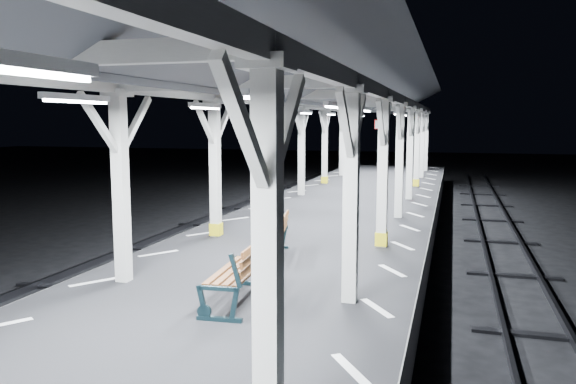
% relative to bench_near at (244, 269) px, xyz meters
% --- Properties ---
extents(ground, '(120.00, 120.00, 0.00)m').
position_rel_bench_near_xyz_m(ground, '(-0.45, 2.50, -1.53)').
color(ground, black).
rests_on(ground, ground).
extents(platform, '(6.00, 50.00, 1.00)m').
position_rel_bench_near_xyz_m(platform, '(-0.45, 2.50, -1.03)').
color(platform, black).
rests_on(platform, ground).
extents(hazard_stripes_left, '(1.00, 48.00, 0.01)m').
position_rel_bench_near_xyz_m(hazard_stripes_left, '(-2.90, 2.50, -0.53)').
color(hazard_stripes_left, silver).
rests_on(hazard_stripes_left, platform).
extents(hazard_stripes_right, '(1.00, 48.00, 0.01)m').
position_rel_bench_near_xyz_m(hazard_stripes_right, '(2.00, 2.50, -0.53)').
color(hazard_stripes_right, silver).
rests_on(hazard_stripes_right, platform).
extents(track_left, '(2.20, 60.00, 0.16)m').
position_rel_bench_near_xyz_m(track_left, '(-5.45, 2.50, -1.45)').
color(track_left, '#2D2D33').
rests_on(track_left, ground).
extents(track_right, '(2.20, 60.00, 0.16)m').
position_rel_bench_near_xyz_m(track_right, '(4.55, 2.50, -1.45)').
color(track_right, '#2D2D33').
rests_on(track_right, ground).
extents(canopy, '(5.40, 49.00, 4.65)m').
position_rel_bench_near_xyz_m(canopy, '(-0.44, 2.48, 3.03)').
color(canopy, silver).
rests_on(canopy, platform).
extents(bench_near, '(0.82, 1.88, 1.00)m').
position_rel_bench_near_xyz_m(bench_near, '(0.00, 0.00, 0.00)').
color(bench_near, '#11252B').
rests_on(bench_near, platform).
extents(bench_mid, '(0.89, 1.71, 0.88)m').
position_rel_bench_near_xyz_m(bench_mid, '(-0.43, 2.90, -0.06)').
color(bench_mid, '#11252B').
rests_on(bench_mid, platform).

